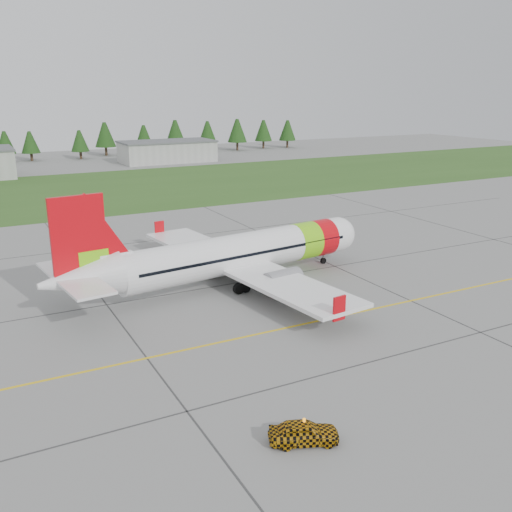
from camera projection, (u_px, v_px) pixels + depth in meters
ground at (382, 359)px, 41.06m from camera, size 320.00×320.00×0.00m
aircraft at (235, 254)px, 56.28m from camera, size 34.51×32.05×10.47m
follow_me_car at (304, 412)px, 30.79m from camera, size 1.81×1.94×3.87m
grass_strip at (107, 189)px, 110.70m from camera, size 320.00×50.00×0.03m
taxi_guideline at (320, 320)px, 47.85m from camera, size 120.00×0.25×0.02m
hangar_east at (167, 152)px, 151.71m from camera, size 24.00×12.00×5.20m
treeline at (56, 141)px, 156.86m from camera, size 160.00×8.00×10.00m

